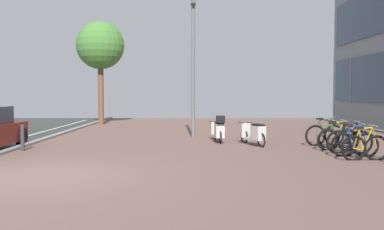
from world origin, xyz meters
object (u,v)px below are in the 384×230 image
bicycle_rack_02 (348,142)px  street_tree (99,46)px  bicycle_rack_01 (353,144)px  scooter_mid (217,130)px  scooter_near (254,134)px  bicycle_rack_00 (364,147)px  lamp_post (192,61)px  bollard_far (21,138)px  bicycle_rack_04 (336,138)px  bicycle_rack_05 (324,135)px  bicycle_rack_03 (336,140)px

bicycle_rack_02 → street_tree: bearing=131.3°
bicycle_rack_01 → scooter_mid: scooter_mid is taller
bicycle_rack_01 → scooter_near: (-2.44, 2.46, 0.05)m
bicycle_rack_00 → street_tree: 16.18m
lamp_post → bicycle_rack_01: bearing=-47.2°
lamp_post → bollard_far: bearing=-144.9°
lamp_post → bicycle_rack_04: bearing=-32.7°
bicycle_rack_00 → street_tree: (-9.68, 12.34, 3.99)m
bicycle_rack_02 → street_tree: (-9.73, 11.08, 3.98)m
bicycle_rack_00 → bicycle_rack_04: size_ratio=1.03×
bicycle_rack_02 → bicycle_rack_05: 1.89m
bicycle_rack_01 → bicycle_rack_05: 2.51m
bicycle_rack_05 → street_tree: 13.87m
scooter_near → scooter_mid: scooter_mid is taller
scooter_mid → scooter_near: bearing=-37.3°
bicycle_rack_04 → street_tree: size_ratio=0.23×
bicycle_rack_00 → scooter_mid: (-3.66, 3.99, 0.11)m
bicycle_rack_02 → scooter_mid: (-3.71, 2.73, 0.10)m
bicycle_rack_00 → bollard_far: 10.02m
bicycle_rack_00 → bicycle_rack_04: bearing=87.3°
bicycle_rack_05 → bollard_far: 9.86m
bicycle_rack_01 → lamp_post: (-4.54, 4.89, 2.68)m
bicycle_rack_00 → street_tree: bearing=128.1°
bicycle_rack_02 → lamp_post: 6.83m
bicycle_rack_03 → street_tree: bearing=132.6°
scooter_mid → lamp_post: 3.13m
bicycle_rack_03 → street_tree: (-9.60, 10.45, 3.99)m
lamp_post → bollard_far: 6.98m
street_tree → bicycle_rack_02: bearing=-48.7°
bicycle_rack_01 → scooter_mid: (-3.62, 3.36, 0.11)m
bicycle_rack_01 → scooter_near: bicycle_rack_01 is taller
bicycle_rack_03 → lamp_post: lamp_post is taller
bicycle_rack_05 → scooter_near: bicycle_rack_05 is taller
bicycle_rack_03 → bicycle_rack_05: bearing=90.5°
lamp_post → bicycle_rack_02: bearing=-42.7°
scooter_near → bollard_far: bearing=-170.1°
bicycle_rack_00 → bicycle_rack_04: 2.52m
bicycle_rack_00 → bicycle_rack_01: (-0.03, 0.63, 0.00)m
scooter_mid → lamp_post: (-0.92, 1.54, 2.57)m
bicycle_rack_03 → bicycle_rack_04: (0.20, 0.63, -0.00)m
bicycle_rack_04 → street_tree: street_tree is taller
bicycle_rack_05 → scooter_near: bearing=-178.7°
bicycle_rack_02 → bicycle_rack_03: bearing=101.6°
bicycle_rack_04 → scooter_near: bicycle_rack_04 is taller
scooter_near → lamp_post: lamp_post is taller
bicycle_rack_04 → scooter_mid: size_ratio=0.73×
bicycle_rack_01 → bollard_far: 9.90m
scooter_near → lamp_post: bearing=130.7°
scooter_near → bicycle_rack_00: bearing=-51.3°
bicycle_rack_01 → scooter_near: 3.47m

